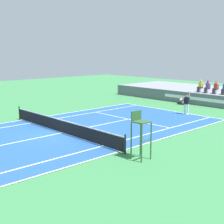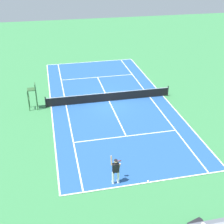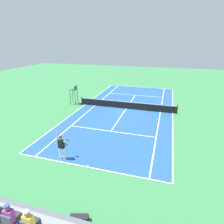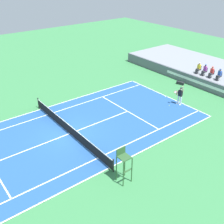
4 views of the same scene
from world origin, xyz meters
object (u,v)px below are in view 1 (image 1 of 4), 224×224
at_px(spectator_seated_3, 224,88).
at_px(umpire_chair, 140,129).
at_px(spectator_seated_0, 200,86).
at_px(tennis_ball, 175,115).
at_px(tennis_player, 186,103).
at_px(spectator_seated_2, 215,88).
at_px(spectator_seated_1, 207,87).
at_px(equipment_bag, 182,103).

xyz_separation_m(spectator_seated_3, umpire_chair, (4.69, -17.53, -0.27)).
relative_size(spectator_seated_0, tennis_ball, 18.60).
height_order(spectator_seated_3, tennis_player, spectator_seated_3).
distance_m(tennis_ball, umpire_chair, 11.85).
bearing_deg(tennis_player, spectator_seated_2, 96.42).
height_order(spectator_seated_1, spectator_seated_3, same).
relative_size(spectator_seated_2, equipment_bag, 1.33).
bearing_deg(spectator_seated_3, equipment_bag, -152.53).
distance_m(spectator_seated_2, umpire_chair, 18.42).
height_order(tennis_ball, umpire_chair, umpire_chair).
bearing_deg(tennis_player, tennis_ball, -110.15).
relative_size(spectator_seated_0, equipment_bag, 1.33).
xyz_separation_m(spectator_seated_1, equipment_bag, (-1.72, -1.86, -1.66)).
relative_size(tennis_ball, umpire_chair, 0.03).
height_order(tennis_player, equipment_bag, tennis_player).
height_order(spectator_seated_1, spectator_seated_2, same).
bearing_deg(umpire_chair, tennis_player, 113.34).
distance_m(tennis_player, tennis_ball, 1.45).
distance_m(spectator_seated_0, tennis_player, 6.56).
distance_m(spectator_seated_3, tennis_ball, 7.31).
bearing_deg(equipment_bag, spectator_seated_2, 35.31).
relative_size(tennis_player, umpire_chair, 0.85).
height_order(spectator_seated_3, tennis_ball, spectator_seated_3).
bearing_deg(tennis_ball, equipment_bag, 119.47).
bearing_deg(spectator_seated_3, tennis_player, -92.60).
bearing_deg(tennis_ball, spectator_seated_2, 92.47).
xyz_separation_m(spectator_seated_3, equipment_bag, (-3.58, -1.86, -1.66)).
relative_size(umpire_chair, equipment_bag, 2.56).
bearing_deg(umpire_chair, spectator_seated_0, 112.85).
distance_m(spectator_seated_1, spectator_seated_3, 1.87).
xyz_separation_m(spectator_seated_0, tennis_player, (2.43, -6.04, -0.83)).
bearing_deg(spectator_seated_0, spectator_seated_3, 0.00).
xyz_separation_m(spectator_seated_1, spectator_seated_3, (1.87, 0.00, 0.00)).
relative_size(spectator_seated_1, tennis_player, 0.61).
relative_size(spectator_seated_2, tennis_ball, 18.60).
bearing_deg(spectator_seated_2, spectator_seated_0, 180.00).
height_order(spectator_seated_3, umpire_chair, spectator_seated_3).
distance_m(spectator_seated_1, tennis_player, 6.30).
bearing_deg(spectator_seated_3, umpire_chair, -75.03).
distance_m(spectator_seated_0, equipment_bag, 2.65).
bearing_deg(tennis_player, umpire_chair, -66.66).
bearing_deg(spectator_seated_1, tennis_ball, -80.20).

